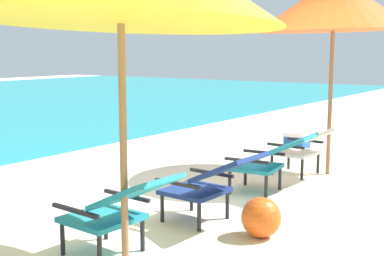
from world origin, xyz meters
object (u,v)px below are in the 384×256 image
at_px(beach_ball, 261,217).
at_px(beach_umbrella_right, 334,4).
at_px(lounge_chair_near_right, 271,157).
at_px(cooler_box, 297,141).
at_px(lounge_chair_far_left, 118,206).
at_px(lounge_chair_near_left, 211,180).
at_px(lounge_chair_far_right, 308,144).

bearing_deg(beach_ball, beach_umbrella_right, 8.73).
bearing_deg(beach_ball, lounge_chair_near_right, 23.81).
bearing_deg(cooler_box, beach_umbrella_right, -141.31).
distance_m(lounge_chair_far_left, lounge_chair_near_right, 2.30).
height_order(lounge_chair_far_left, beach_umbrella_right, beach_umbrella_right).
relative_size(lounge_chair_near_left, beach_umbrella_right, 0.33).
relative_size(lounge_chair_far_left, beach_umbrella_right, 0.33).
xyz_separation_m(lounge_chair_near_left, beach_ball, (-0.04, -0.53, -0.23)).
relative_size(lounge_chair_near_right, beach_umbrella_right, 0.34).
height_order(lounge_chair_far_right, beach_ball, lounge_chair_far_right).
relative_size(beach_ball, cooler_box, 0.67).
height_order(lounge_chair_far_left, beach_ball, lounge_chair_far_left).
height_order(lounge_chair_far_left, lounge_chair_near_right, same).
bearing_deg(lounge_chair_near_right, lounge_chair_far_left, 177.62).
xyz_separation_m(lounge_chair_far_left, lounge_chair_far_right, (3.32, -0.10, 0.00)).
height_order(lounge_chair_far_left, cooler_box, lounge_chair_far_left).
xyz_separation_m(beach_umbrella_right, cooler_box, (1.19, 0.95, -1.95)).
xyz_separation_m(lounge_chair_near_right, beach_umbrella_right, (1.27, -0.17, 1.71)).
xyz_separation_m(lounge_chair_far_left, cooler_box, (4.76, 0.68, -0.24)).
bearing_deg(lounge_chair_near_left, lounge_chair_far_right, 0.62).
height_order(beach_umbrella_right, cooler_box, beach_umbrella_right).
relative_size(lounge_chair_far_left, lounge_chair_far_right, 1.00).
relative_size(lounge_chair_far_left, cooler_box, 1.78).
bearing_deg(beach_umbrella_right, cooler_box, 38.69).
height_order(lounge_chair_near_left, lounge_chair_near_right, same).
distance_m(beach_umbrella_right, cooler_box, 2.47).
bearing_deg(beach_ball, lounge_chair_far_right, 13.67).
xyz_separation_m(lounge_chair_far_left, lounge_chair_near_right, (2.30, -0.10, 0.00)).
distance_m(lounge_chair_near_right, beach_ball, 1.41).
bearing_deg(lounge_chair_far_left, beach_umbrella_right, -4.28).
distance_m(lounge_chair_near_left, beach_umbrella_right, 3.03).
relative_size(lounge_chair_near_right, lounge_chair_far_right, 1.03).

